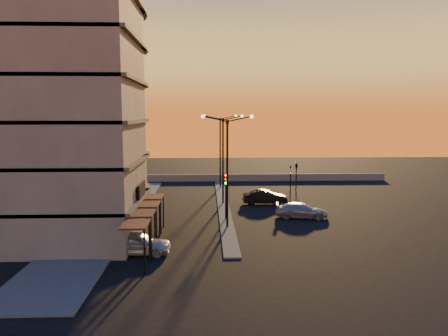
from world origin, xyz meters
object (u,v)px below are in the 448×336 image
at_px(car_wagon, 302,210).
at_px(car_hatchback, 137,243).
at_px(streetlamp_mid, 223,152).
at_px(car_sedan, 265,197).
at_px(traffic_light_main, 226,188).

bearing_deg(car_wagon, car_hatchback, 137.00).
bearing_deg(streetlamp_mid, car_wagon, -43.43).
xyz_separation_m(car_sedan, car_wagon, (2.58, -6.31, -0.07)).
relative_size(traffic_light_main, car_wagon, 0.89).
bearing_deg(car_hatchback, car_wagon, -51.11).
height_order(streetlamp_mid, traffic_light_main, streetlamp_mid).
bearing_deg(car_hatchback, traffic_light_main, -31.88).
bearing_deg(car_sedan, car_wagon, -157.06).
relative_size(streetlamp_mid, traffic_light_main, 2.24).
xyz_separation_m(streetlamp_mid, traffic_light_main, (0.00, -7.13, -2.70)).
relative_size(streetlamp_mid, car_wagon, 1.98).
distance_m(car_hatchback, car_wagon, 16.86).
bearing_deg(streetlamp_mid, car_hatchback, -111.25).
height_order(car_sedan, car_wagon, car_sedan).
distance_m(streetlamp_mid, car_wagon, 10.85).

